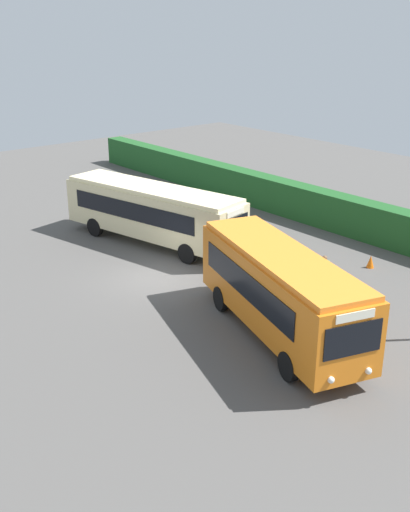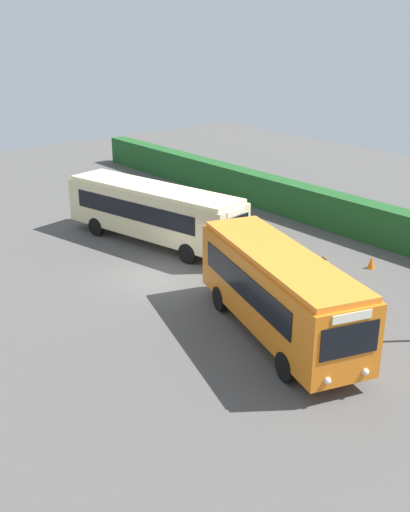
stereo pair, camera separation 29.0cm
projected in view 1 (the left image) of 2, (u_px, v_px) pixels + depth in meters
The scene contains 7 objects.
ground_plane at pixel (156, 278), 27.60m from camera, with size 64.00×64.00×0.00m, color #514F4C.
bus_cream at pixel (153, 211), 31.30m from camera, with size 10.72×4.52×3.03m.
bus_orange at pixel (280, 289), 21.88m from camera, with size 9.21×5.08×3.27m.
person_left at pixel (175, 207), 34.71m from camera, with size 0.47×0.41×1.82m.
person_center at pixel (323, 274), 25.63m from camera, with size 0.52×0.51×1.75m.
hedge_row at pixel (324, 209), 34.24m from camera, with size 44.00×1.19×2.01m, color #1F5424.
traffic_cone at pixel (370, 262), 28.63m from camera, with size 0.36×0.36×0.60m, color orange.
Camera 1 is at (20.86, -14.61, 10.92)m, focal length 42.68 mm.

